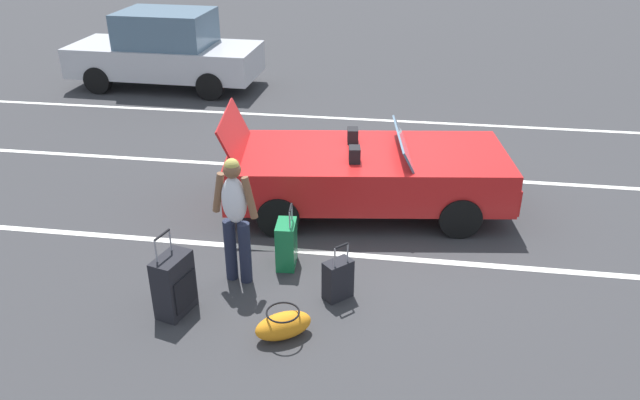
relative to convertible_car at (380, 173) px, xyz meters
name	(u,v)px	position (x,y,z in m)	size (l,w,h in m)	color
ground_plane	(365,208)	(-0.20, -0.03, -0.59)	(80.00, 80.00, 0.00)	#333335
lot_line_near	(357,256)	(-0.20, -1.41, -0.59)	(18.00, 0.12, 0.01)	silver
lot_line_mid	(371,173)	(-0.20, 1.29, -0.59)	(18.00, 0.12, 0.01)	silver
lot_line_far	(381,120)	(-0.20, 3.99, -0.59)	(18.00, 0.12, 0.01)	silver
convertible_car	(380,173)	(0.00, 0.00, 0.00)	(4.35, 2.29, 1.52)	red
suitcase_large_black	(174,285)	(-2.16, -2.92, -0.22)	(0.40, 0.54, 1.02)	black
suitcase_medium_bright	(286,244)	(-1.08, -1.76, -0.28)	(0.27, 0.42, 0.86)	#19723F
suitcase_small_carryon	(338,279)	(-0.34, -2.37, -0.34)	(0.38, 0.38, 0.76)	black
duffel_bag	(283,325)	(-0.84, -3.19, -0.43)	(0.70, 0.59, 0.34)	orange
traveler_person	(235,214)	(-1.61, -2.17, 0.34)	(0.61, 0.28, 1.65)	#1E2338
parked_sedan_near	(166,50)	(-5.51, 5.71, 0.30)	(4.56, 1.98, 1.82)	#B2B2B7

